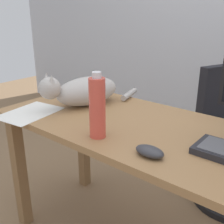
% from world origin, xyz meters
% --- Properties ---
extents(desk, '(1.62, 0.63, 0.73)m').
position_xyz_m(desk, '(0.00, 0.00, 0.62)').
color(desk, '#9E7247').
rests_on(desk, ground_plane).
extents(cat, '(0.27, 0.59, 0.20)m').
position_xyz_m(cat, '(-0.50, 0.03, 0.81)').
color(cat, '#B2ADA8').
rests_on(cat, desk).
extents(computer_mouse, '(0.11, 0.06, 0.04)m').
position_xyz_m(computer_mouse, '(0.07, -0.21, 0.74)').
color(computer_mouse, '#333338').
rests_on(computer_mouse, desk).
extents(paper_sheet, '(0.25, 0.32, 0.00)m').
position_xyz_m(paper_sheet, '(-0.63, -0.22, 0.73)').
color(paper_sheet, white).
rests_on(paper_sheet, desk).
extents(water_bottle, '(0.07, 0.07, 0.27)m').
position_xyz_m(water_bottle, '(-0.18, -0.21, 0.85)').
color(water_bottle, '#D84C3D').
rests_on(water_bottle, desk).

